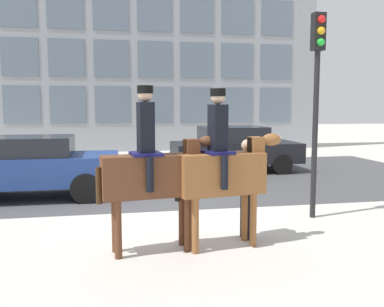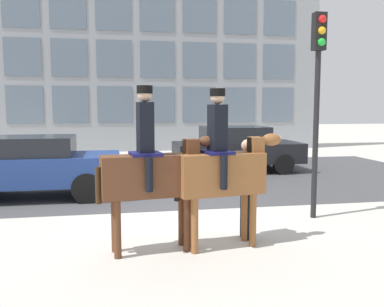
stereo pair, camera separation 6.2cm
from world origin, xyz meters
The scene contains 8 objects.
ground_plane centered at (0.00, 0.00, 0.00)m, with size 80.00×80.00×0.00m, color beige.
road_surface centered at (0.00, 4.75, 0.00)m, with size 19.04×8.50×0.01m.
mounted_horse_lead centered at (-0.57, -1.98, 1.28)m, with size 1.90×0.65×2.57m.
mounted_horse_companion centered at (0.56, -1.96, 1.27)m, with size 1.84×0.66×2.53m.
pedestrian_bystander centered at (1.05, -1.63, 1.00)m, with size 0.81×0.57×1.71m.
street_car_near_lane centered at (-3.06, 2.47, 0.81)m, with size 4.07×1.91×1.52m.
street_car_far_lane centered at (3.01, 5.64, 0.81)m, with size 4.29×2.05×1.56m.
traffic_light centered at (2.84, -0.56, 2.72)m, with size 0.24×0.29×4.06m.
Camera 1 is at (-1.19, -8.46, 2.27)m, focal length 40.00 mm.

